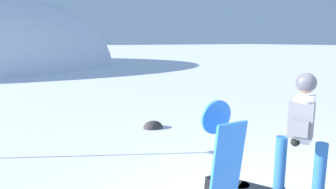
% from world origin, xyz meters
% --- Properties ---
extents(snowboarder_main, '(1.03, 1.65, 1.71)m').
position_xyz_m(snowboarder_main, '(0.43, 0.76, 0.92)').
color(snowboarder_main, black).
rests_on(snowboarder_main, ground).
extents(rock_dark, '(0.50, 0.42, 0.35)m').
position_xyz_m(rock_dark, '(0.33, 4.77, 0.00)').
color(rock_dark, '#383333').
rests_on(rock_dark, ground).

